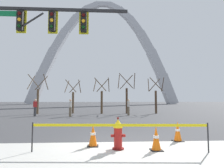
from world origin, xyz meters
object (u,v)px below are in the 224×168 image
at_px(monument_arch, 103,57).
at_px(traffic_signal_gantry, 28,38).
at_px(traffic_cone_by_hydrant, 93,135).
at_px(traffic_cone_mid_sidewalk, 156,139).
at_px(fire_hydrant, 118,134).
at_px(traffic_cone_curb_edge, 178,132).
at_px(pedestrian_standing_center, 70,108).
at_px(pedestrian_walking_left, 128,107).
at_px(pedestrian_walking_right, 35,107).

bearing_deg(monument_arch, traffic_signal_gantry, -93.93).
bearing_deg(traffic_cone_by_hydrant, traffic_cone_mid_sidewalk, -18.03).
distance_m(fire_hydrant, traffic_cone_curb_edge, 2.55).
xyz_separation_m(fire_hydrant, traffic_cone_by_hydrant, (-0.79, 0.43, -0.11)).
distance_m(monument_arch, pedestrian_standing_center, 51.15).
bearing_deg(traffic_cone_curb_edge, fire_hydrant, -155.62).
bearing_deg(pedestrian_walking_left, monument_arch, 92.38).
height_order(traffic_signal_gantry, monument_arch, monument_arch).
bearing_deg(pedestrian_walking_right, pedestrian_standing_center, -8.93).
xyz_separation_m(traffic_cone_curb_edge, monument_arch, (-2.12, 59.48, 15.81)).
distance_m(traffic_cone_by_hydrant, pedestrian_walking_right, 13.31).
bearing_deg(traffic_signal_gantry, traffic_cone_mid_sidewalk, -28.48).
distance_m(fire_hydrant, traffic_signal_gantry, 5.91).
distance_m(fire_hydrant, pedestrian_walking_left, 13.17).
distance_m(traffic_cone_curb_edge, traffic_signal_gantry, 7.39).
distance_m(traffic_cone_by_hydrant, traffic_cone_mid_sidewalk, 2.04).
height_order(pedestrian_walking_left, pedestrian_standing_center, same).
height_order(pedestrian_walking_left, pedestrian_walking_right, same).
bearing_deg(pedestrian_walking_left, traffic_cone_mid_sidewalk, -94.48).
distance_m(traffic_cone_curb_edge, monument_arch, 61.58).
bearing_deg(fire_hydrant, pedestrian_standing_center, 105.62).
xyz_separation_m(fire_hydrant, monument_arch, (0.20, 60.53, 15.70)).
xyz_separation_m(fire_hydrant, traffic_cone_mid_sidewalk, (1.15, -0.20, -0.11)).
height_order(traffic_cone_by_hydrant, traffic_signal_gantry, traffic_signal_gantry).
height_order(fire_hydrant, traffic_cone_by_hydrant, fire_hydrant).
bearing_deg(traffic_cone_curb_edge, monument_arch, 92.04).
xyz_separation_m(pedestrian_standing_center, pedestrian_walking_right, (-3.31, 0.52, 0.00)).
relative_size(fire_hydrant, traffic_signal_gantry, 0.15).
xyz_separation_m(traffic_cone_by_hydrant, pedestrian_standing_center, (-2.52, 11.43, 0.46)).
bearing_deg(traffic_cone_curb_edge, traffic_signal_gantry, 166.84).
bearing_deg(monument_arch, pedestrian_standing_center, -94.14).
relative_size(traffic_cone_by_hydrant, pedestrian_standing_center, 0.46).
bearing_deg(traffic_cone_mid_sidewalk, traffic_signal_gantry, 151.52).
xyz_separation_m(traffic_cone_mid_sidewalk, pedestrian_walking_right, (-7.78, 12.59, 0.46)).
bearing_deg(pedestrian_walking_left, pedestrian_walking_right, -176.16).
xyz_separation_m(monument_arch, pedestrian_walking_left, (1.98, -47.55, -15.35)).
height_order(traffic_cone_by_hydrant, pedestrian_walking_right, pedestrian_walking_right).
bearing_deg(pedestrian_standing_center, fire_hydrant, -74.38).
bearing_deg(fire_hydrant, traffic_cone_mid_sidewalk, -9.75).
bearing_deg(pedestrian_walking_right, traffic_cone_curb_edge, -51.71).
height_order(monument_arch, pedestrian_walking_right, monument_arch).
distance_m(traffic_cone_by_hydrant, monument_arch, 62.15).
distance_m(fire_hydrant, traffic_cone_mid_sidewalk, 1.17).
relative_size(fire_hydrant, traffic_cone_mid_sidewalk, 1.36).
distance_m(traffic_cone_by_hydrant, pedestrian_standing_center, 11.72).
bearing_deg(pedestrian_walking_left, traffic_cone_by_hydrant, -103.34).
relative_size(monument_arch, pedestrian_walking_right, 32.41).
distance_m(pedestrian_standing_center, pedestrian_walking_right, 3.35).
distance_m(traffic_cone_mid_sidewalk, pedestrian_standing_center, 12.88).
bearing_deg(monument_arch, traffic_cone_by_hydrant, -90.95).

